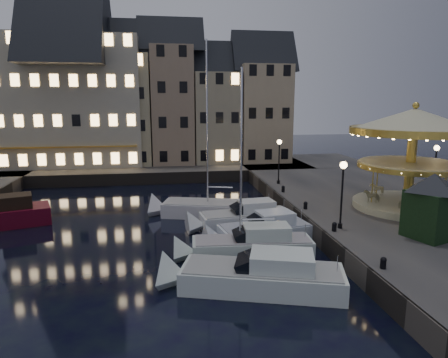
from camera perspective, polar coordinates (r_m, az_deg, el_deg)
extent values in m
plane|color=black|center=(23.39, 0.53, -11.63)|extent=(160.00, 160.00, 0.00)
cube|color=#474442|center=(33.46, 23.22, -4.29)|extent=(16.00, 56.00, 1.30)
cube|color=#474442|center=(50.20, -13.72, 1.26)|extent=(44.00, 12.00, 1.30)
cube|color=#47423A|center=(30.07, 10.08, -5.23)|extent=(0.15, 44.00, 1.30)
cube|color=#47423A|center=(44.16, -11.79, 0.00)|extent=(48.00, 0.15, 1.30)
cylinder|color=black|center=(25.84, 16.24, -6.42)|extent=(0.28, 0.28, 0.30)
cylinder|color=black|center=(25.38, 16.45, -2.65)|extent=(0.12, 0.12, 3.80)
sphere|color=#FFD18C|center=(24.98, 16.72, 1.93)|extent=(0.44, 0.44, 0.44)
cylinder|color=black|center=(38.10, 7.77, -0.42)|extent=(0.28, 0.28, 0.30)
cylinder|color=black|center=(37.78, 7.84, 2.18)|extent=(0.12, 0.12, 3.80)
sphere|color=#FFD18C|center=(37.52, 7.93, 5.27)|extent=(0.44, 0.44, 0.44)
cylinder|color=black|center=(37.37, 27.59, -1.84)|extent=(0.28, 0.28, 0.30)
cylinder|color=black|center=(37.06, 27.84, 0.79)|extent=(0.12, 0.12, 3.80)
sphere|color=#FFD18C|center=(36.79, 28.13, 3.94)|extent=(0.44, 0.44, 0.44)
cylinder|color=black|center=(20.58, 21.78, -11.25)|extent=(0.28, 0.28, 0.40)
sphere|color=black|center=(20.50, 21.83, -10.69)|extent=(0.30, 0.30, 0.30)
cylinder|color=black|center=(25.15, 15.47, -6.74)|extent=(0.28, 0.28, 0.40)
sphere|color=black|center=(25.09, 15.50, -6.26)|extent=(0.30, 0.30, 0.30)
cylinder|color=black|center=(29.59, 11.55, -3.85)|extent=(0.28, 0.28, 0.40)
sphere|color=black|center=(29.53, 11.57, -3.44)|extent=(0.30, 0.30, 0.30)
cylinder|color=black|center=(34.64, 8.45, -1.53)|extent=(0.28, 0.28, 0.40)
sphere|color=black|center=(34.59, 8.46, -1.17)|extent=(0.30, 0.30, 0.30)
cube|color=gray|center=(53.77, -26.25, 7.68)|extent=(5.00, 8.00, 11.00)
cube|color=slate|center=(52.38, -20.55, 8.60)|extent=(5.60, 8.00, 12.00)
cube|color=tan|center=(51.49, -13.90, 9.50)|extent=(6.20, 8.00, 13.00)
cube|color=gray|center=(51.29, -7.42, 10.29)|extent=(5.00, 8.00, 14.00)
cube|color=tan|center=(51.75, -1.27, 8.72)|extent=(5.60, 8.00, 11.00)
cube|color=tan|center=(52.85, 5.34, 9.27)|extent=(6.20, 8.00, 12.00)
cube|color=#BCB79F|center=(52.34, -20.61, 10.24)|extent=(16.00, 9.00, 15.00)
cube|color=silver|center=(20.07, 5.42, -14.31)|extent=(8.22, 4.75, 1.30)
cube|color=gray|center=(19.79, 5.46, -12.56)|extent=(7.79, 4.43, 0.10)
cube|color=silver|center=(19.61, 8.27, -11.50)|extent=(3.40, 2.73, 0.80)
cube|color=black|center=(19.70, 3.62, -11.61)|extent=(1.76, 2.12, 0.99)
cube|color=silver|center=(23.78, 4.04, -10.09)|extent=(7.08, 2.53, 1.30)
cube|color=gray|center=(23.55, 4.06, -8.57)|extent=(6.72, 2.34, 0.10)
cube|color=silver|center=(23.54, 6.10, -7.50)|extent=(2.74, 1.72, 0.80)
cube|color=black|center=(23.36, 2.71, -7.86)|extent=(1.27, 1.51, 0.94)
cylinder|color=silver|center=(22.30, 2.46, 2.71)|extent=(0.14, 0.14, 9.37)
cube|color=silver|center=(26.38, 5.83, -7.93)|extent=(6.22, 3.26, 1.30)
cube|color=gray|center=(26.17, 5.86, -6.55)|extent=(5.89, 3.03, 0.10)
cube|color=silver|center=(26.33, 7.29, -5.48)|extent=(2.51, 2.06, 0.80)
cube|color=black|center=(25.89, 4.91, -5.96)|extent=(1.30, 1.74, 0.87)
cube|color=silver|center=(29.09, 3.15, -6.04)|extent=(6.72, 2.88, 1.30)
cube|color=gray|center=(28.90, 3.17, -4.78)|extent=(6.38, 2.67, 0.10)
cube|color=silver|center=(29.03, 4.65, -3.84)|extent=(2.64, 1.89, 0.80)
cube|color=black|center=(28.66, 2.18, -4.22)|extent=(1.28, 1.64, 0.91)
cube|color=silver|center=(31.76, -0.77, -4.54)|extent=(9.13, 4.81, 1.30)
cube|color=#959493|center=(31.58, -0.78, -3.37)|extent=(8.65, 4.50, 0.10)
cylinder|color=silver|center=(30.76, -2.44, 7.34)|extent=(0.14, 0.14, 11.79)
cube|color=black|center=(33.12, -27.65, -2.86)|extent=(2.67, 2.42, 1.00)
cylinder|color=beige|center=(32.13, 24.65, -3.39)|extent=(7.60, 7.60, 0.47)
cylinder|color=gold|center=(31.53, 25.12, 2.21)|extent=(0.66, 0.66, 5.89)
cylinder|color=beige|center=(31.55, 25.10, 2.04)|extent=(7.03, 7.03, 0.17)
cylinder|color=gold|center=(31.57, 25.08, 1.74)|extent=(7.29, 7.29, 0.33)
cone|color=beige|center=(31.25, 25.59, 7.72)|extent=(8.74, 8.74, 1.52)
cylinder|color=gold|center=(31.30, 25.46, 6.25)|extent=(8.74, 8.74, 0.47)
sphere|color=gold|center=(31.23, 25.73, 9.46)|extent=(0.47, 0.47, 0.47)
imported|color=beige|center=(34.04, 27.61, -1.64)|extent=(1.59, 1.15, 0.95)
cube|color=black|center=(25.72, 27.43, -4.52)|extent=(2.90, 2.90, 2.73)
pyramid|color=black|center=(25.23, 27.92, 0.71)|extent=(3.64, 3.64, 1.02)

